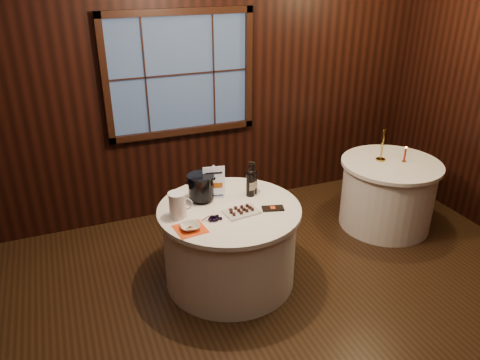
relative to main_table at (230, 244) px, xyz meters
name	(u,v)px	position (x,y,z in m)	size (l,w,h in m)	color
ground	(276,352)	(0.00, -1.00, -0.39)	(6.00, 6.00, 0.00)	black
back_wall	(180,84)	(0.00, 1.48, 1.16)	(6.00, 0.10, 3.00)	black
main_table	(230,244)	(0.00, 0.00, 0.00)	(1.28, 1.28, 0.77)	white
side_table	(387,194)	(2.00, 0.30, 0.00)	(1.08, 1.08, 0.77)	white
sign_stand	(214,186)	(-0.06, 0.24, 0.49)	(0.20, 0.12, 0.32)	silver
port_bottle_left	(250,181)	(0.27, 0.15, 0.53)	(0.08, 0.08, 0.34)	black
port_bottle_right	(253,180)	(0.31, 0.19, 0.52)	(0.07, 0.08, 0.31)	black
ice_bucket	(201,187)	(-0.19, 0.23, 0.51)	(0.25, 0.25, 0.25)	black
chocolate_plate	(241,211)	(0.06, -0.13, 0.40)	(0.32, 0.23, 0.04)	silver
chocolate_box	(273,208)	(0.35, -0.17, 0.39)	(0.19, 0.10, 0.02)	black
grape_bunch	(214,217)	(-0.19, -0.15, 0.40)	(0.19, 0.10, 0.04)	black
glass_pitcher	(178,205)	(-0.46, 0.02, 0.50)	(0.21, 0.16, 0.22)	white
orange_napkin	(190,229)	(-0.42, -0.22, 0.38)	(0.24, 0.24, 0.00)	#F04914
cracker_bowl	(190,227)	(-0.42, -0.22, 0.41)	(0.16, 0.16, 0.04)	silver
brass_candlestick	(382,149)	(1.92, 0.39, 0.51)	(0.10, 0.10, 0.36)	#B79339
red_candle	(405,156)	(2.13, 0.26, 0.45)	(0.05, 0.05, 0.18)	#B79339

